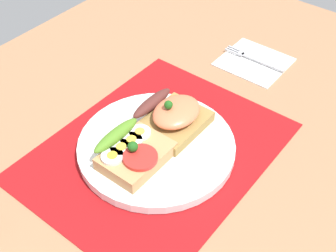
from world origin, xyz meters
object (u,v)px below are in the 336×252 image
plate (156,146)px  sandwich_salmon (173,116)px  napkin (254,61)px  fork (253,58)px  sandwich_egg_tomato (134,153)px

plate → sandwich_salmon: (4.95, 0.59, 2.77)cm
napkin → fork: size_ratio=0.96×
sandwich_salmon → fork: (26.16, -0.07, -3.08)cm
sandwich_egg_tomato → napkin: sandwich_egg_tomato is taller
sandwich_salmon → plate: bearing=-173.2°
sandwich_salmon → fork: size_ratio=0.82×
sandwich_salmon → fork: 26.34cm
napkin → sandwich_salmon: bearing=179.0°
sandwich_salmon → napkin: size_ratio=0.86×
fork → sandwich_egg_tomato: bearing=-179.8°
napkin → fork: fork is taller
plate → sandwich_salmon: size_ratio=2.33×
fork → plate: bearing=-179.0°
napkin → fork: 0.62cm
plate → napkin: bearing=0.3°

